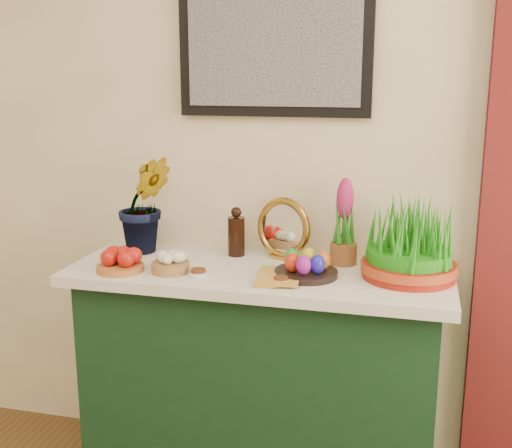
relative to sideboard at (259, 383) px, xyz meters
The scene contains 13 objects.
sideboard is the anchor object (origin of this frame).
tablecloth 0.45m from the sideboard, ahead, with size 1.40×0.55×0.04m, color silver.
hyacinth_green 0.88m from the sideboard, 167.49° to the left, with size 0.26×0.22×0.52m, color #24771A.
apple_bowl 0.71m from the sideboard, 161.86° to the right, with size 0.17×0.17×0.09m.
garlic_basket 0.59m from the sideboard, 157.80° to the right, with size 0.18×0.18×0.08m.
vinegar_cruet 0.59m from the sideboard, 131.41° to the left, with size 0.07×0.07×0.20m.
mirror 0.60m from the sideboard, 69.58° to the left, with size 0.24×0.14×0.24m.
book 0.49m from the sideboard, 79.75° to the right, with size 0.14×0.20×0.03m, color gold.
spice_dish_left 0.53m from the sideboard, 141.82° to the right, with size 0.07×0.07×0.03m.
spice_dish_right 0.51m from the sideboard, 53.74° to the right, with size 0.06×0.06×0.03m.
egg_plate 0.54m from the sideboard, 16.19° to the right, with size 0.25×0.25×0.09m.
hyacinth_pink 0.69m from the sideboard, 24.55° to the left, with size 0.10×0.10×0.33m.
wheatgrass_sabzeh 0.79m from the sideboard, ahead, with size 0.34×0.34×0.27m.
Camera 1 is at (0.57, -0.19, 1.60)m, focal length 45.00 mm.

